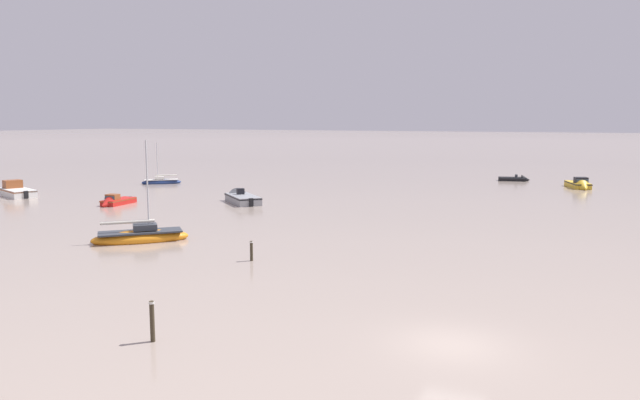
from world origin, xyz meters
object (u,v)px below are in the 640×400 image
Objects in this scene: motorboat_moored_2 at (517,180)px; motorboat_moored_3 at (240,199)px; motorboat_moored_0 at (114,203)px; mooring_post_near at (251,251)px; motorboat_moored_4 at (580,186)px; mooring_post_left at (152,322)px; motorboat_moored_1 at (14,192)px; sailboat_moored_1 at (161,182)px; sailboat_moored_2 at (141,237)px.

motorboat_moored_3 is at bearing -138.99° from motorboat_moored_2.
motorboat_moored_0 is 3.39× the size of mooring_post_near.
motorboat_moored_4 is 3.29× the size of mooring_post_left.
motorboat_moored_1 is at bearing -77.78° from motorboat_moored_4.
sailboat_moored_1 is 18.19m from motorboat_moored_1.
motorboat_moored_2 is 0.68× the size of motorboat_moored_3.
motorboat_moored_4 reaches higher than mooring_post_near.
sailboat_moored_1 is 20.16m from motorboat_moored_0.
motorboat_moored_4 is at bearing 16.47° from sailboat_moored_2.
sailboat_moored_1 is 48.35m from motorboat_moored_2.
motorboat_moored_0 is at bearing -68.26° from motorboat_moored_4.
sailboat_moored_1 is 53.34m from motorboat_moored_4.
sailboat_moored_2 reaches higher than motorboat_moored_0.
mooring_post_left is (3.45, -13.04, 0.18)m from mooring_post_near.
mooring_post_near is 13.49m from mooring_post_left.
motorboat_moored_1 is at bearing 146.54° from mooring_post_left.
motorboat_moored_3 is at bearing 120.35° from motorboat_moored_0.
mooring_post_left is at bearing 158.86° from motorboat_moored_3.
sailboat_moored_2 is 4.15× the size of mooring_post_left.
motorboat_moored_3 reaches higher than motorboat_moored_2.
motorboat_moored_3 reaches higher than motorboat_moored_4.
motorboat_moored_0 is 0.72× the size of motorboat_moored_3.
sailboat_moored_2 reaches higher than sailboat_moored_1.
motorboat_moored_1 is 1.12× the size of motorboat_moored_3.
motorboat_moored_0 is at bearing 76.41° from sailboat_moored_1.
motorboat_moored_1 is (-30.31, 14.15, 0.07)m from sailboat_moored_2.
motorboat_moored_0 is 0.64× the size of motorboat_moored_1.
sailboat_moored_1 is 4.23× the size of mooring_post_near.
motorboat_moored_1 reaches higher than motorboat_moored_2.
sailboat_moored_2 is at bearing 176.68° from motorboat_moored_1.
motorboat_moored_4 is (26.99, 48.07, -0.00)m from sailboat_moored_2.
sailboat_moored_2 is 1.26× the size of motorboat_moored_4.
motorboat_moored_1 is 63.47m from motorboat_moored_2.
motorboat_moored_2 is at bearing -119.01° from motorboat_moored_1.
motorboat_moored_4 is at bearing -96.91° from motorboat_moored_3.
mooring_post_left reaches higher than motorboat_moored_4.
sailboat_moored_2 reaches higher than mooring_post_left.
motorboat_moored_4 is (50.55, 17.04, 0.07)m from sailboat_moored_1.
mooring_post_left is at bearing -91.87° from sailboat_moored_2.
motorboat_moored_3 is 1.09× the size of motorboat_moored_4.
mooring_post_near is (-8.76, -56.12, 0.39)m from motorboat_moored_2.
motorboat_moored_1 reaches higher than motorboat_moored_4.
mooring_post_left is at bearing -30.52° from motorboat_moored_4.
sailboat_moored_1 is 0.80× the size of motorboat_moored_1.
motorboat_moored_1 reaches higher than mooring_post_near.
motorboat_moored_1 is at bearing -99.59° from motorboat_moored_0.
motorboat_moored_2 is at bearing -82.75° from motorboat_moored_3.
motorboat_moored_0 is 54.45m from motorboat_moored_4.
motorboat_moored_4 is (41.62, 35.11, 0.06)m from motorboat_moored_0.
motorboat_moored_1 is 66.59m from motorboat_moored_4.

